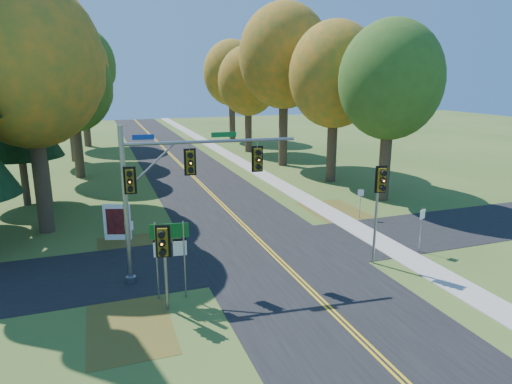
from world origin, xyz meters
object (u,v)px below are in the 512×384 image
object	(u,v)px
traffic_mast	(170,182)
east_signal_pole	(380,191)
route_sign_cluster	(170,245)
info_kiosk	(117,222)

from	to	relation	value
traffic_mast	east_signal_pole	distance (m)	9.60
route_sign_cluster	east_signal_pole	bearing A→B (deg)	9.67
east_signal_pole	route_sign_cluster	size ratio (longest dim) A/B	1.48
traffic_mast	info_kiosk	size ratio (longest dim) A/B	3.75
route_sign_cluster	info_kiosk	size ratio (longest dim) A/B	1.62
traffic_mast	info_kiosk	xyz separation A→B (m)	(-2.08, 6.12, -3.45)
east_signal_pole	info_kiosk	size ratio (longest dim) A/B	2.40
info_kiosk	traffic_mast	bearing A→B (deg)	-52.81
traffic_mast	east_signal_pole	xyz separation A→B (m)	(9.42, -1.68, -0.76)
info_kiosk	route_sign_cluster	bearing A→B (deg)	-59.58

